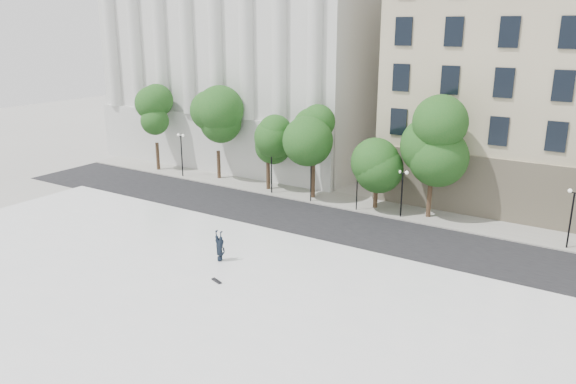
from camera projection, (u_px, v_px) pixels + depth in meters
name	position (u px, v px, depth m)	size (l,w,h in m)	color
ground	(133.00, 317.00, 29.56)	(160.00, 160.00, 0.00)	#B5B3AB
plaza	(173.00, 291.00, 31.91)	(44.00, 22.00, 0.45)	white
street	(307.00, 221.00, 44.09)	(60.00, 8.00, 0.02)	black
far_sidewalk	(342.00, 201.00, 48.92)	(60.00, 4.00, 0.12)	#A5A298
building_west	(273.00, 42.00, 65.81)	(31.50, 27.65, 25.60)	beige
traffic_light_west	(311.00, 162.00, 47.68)	(0.84, 1.64, 4.15)	black
traffic_light_east	(358.00, 168.00, 45.41)	(0.98, 1.69, 4.18)	black
person_lying	(220.00, 257.00, 35.40)	(0.73, 0.48, 2.01)	black
skateboard	(217.00, 281.00, 32.62)	(0.83, 0.21, 0.08)	black
street_trees	(325.00, 139.00, 48.06)	(47.00, 4.65, 8.16)	#382619
lamp_posts	(334.00, 172.00, 47.06)	(36.23, 0.28, 4.46)	black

